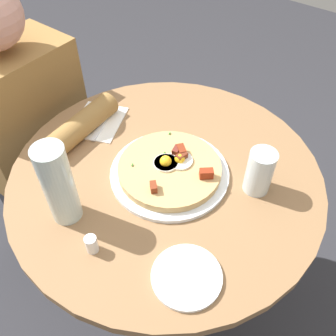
# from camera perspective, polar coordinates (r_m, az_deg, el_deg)

# --- Properties ---
(ground_plane) EXTENTS (6.00, 6.00, 0.00)m
(ground_plane) POSITION_cam_1_polar(r_m,az_deg,el_deg) (1.64, -0.23, -18.51)
(ground_plane) COLOR #2D2D33
(dining_table) EXTENTS (0.85, 0.85, 0.75)m
(dining_table) POSITION_cam_1_polar(r_m,az_deg,el_deg) (1.14, -0.31, -6.70)
(dining_table) COLOR olive
(dining_table) RESTS_ON ground_plane
(person_seated) EXTENTS (0.38, 0.46, 1.14)m
(person_seated) POSITION_cam_1_polar(r_m,az_deg,el_deg) (1.47, -19.30, 2.05)
(person_seated) COLOR #2D2D33
(person_seated) RESTS_ON ground_plane
(pizza_plate) EXTENTS (0.32, 0.32, 0.01)m
(pizza_plate) POSITION_cam_1_polar(r_m,az_deg,el_deg) (0.99, 0.35, -0.66)
(pizza_plate) COLOR white
(pizza_plate) RESTS_ON dining_table
(breakfast_pizza) EXTENTS (0.28, 0.28, 0.05)m
(breakfast_pizza) POSITION_cam_1_polar(r_m,az_deg,el_deg) (0.98, 0.44, 0.11)
(breakfast_pizza) COLOR tan
(breakfast_pizza) RESTS_ON pizza_plate
(bread_plate) EXTENTS (0.15, 0.15, 0.01)m
(bread_plate) POSITION_cam_1_polar(r_m,az_deg,el_deg) (0.82, 2.91, -16.48)
(bread_plate) COLOR white
(bread_plate) RESTS_ON dining_table
(napkin) EXTENTS (0.21, 0.19, 0.00)m
(napkin) POSITION_cam_1_polar(r_m,az_deg,el_deg) (1.17, -10.74, 7.13)
(napkin) COLOR white
(napkin) RESTS_ON dining_table
(fork) EXTENTS (0.17, 0.08, 0.00)m
(fork) POSITION_cam_1_polar(r_m,az_deg,el_deg) (1.17, -11.59, 7.42)
(fork) COLOR silver
(fork) RESTS_ON napkin
(knife) EXTENTS (0.17, 0.08, 0.00)m
(knife) POSITION_cam_1_polar(r_m,az_deg,el_deg) (1.16, -9.95, 7.17)
(knife) COLOR silver
(knife) RESTS_ON napkin
(water_glass) EXTENTS (0.07, 0.07, 0.13)m
(water_glass) POSITION_cam_1_polar(r_m,az_deg,el_deg) (0.94, 14.04, -0.55)
(water_glass) COLOR silver
(water_glass) RESTS_ON dining_table
(water_bottle) EXTENTS (0.07, 0.07, 0.22)m
(water_bottle) POSITION_cam_1_polar(r_m,az_deg,el_deg) (0.86, -16.66, -2.51)
(water_bottle) COLOR silver
(water_bottle) RESTS_ON dining_table
(salt_shaker) EXTENTS (0.03, 0.03, 0.05)m
(salt_shaker) POSITION_cam_1_polar(r_m,az_deg,el_deg) (0.85, -11.79, -11.50)
(salt_shaker) COLOR white
(salt_shaker) RESTS_ON dining_table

